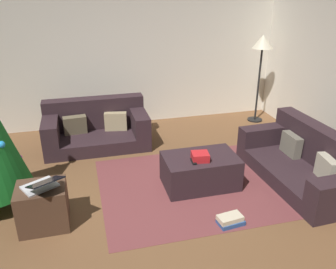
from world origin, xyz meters
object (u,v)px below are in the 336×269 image
at_px(gift_box, 200,157).
at_px(laptop, 42,185).
at_px(couch_right, 306,162).
at_px(tv_remote, 193,161).
at_px(couch_left, 96,128).
at_px(corner_lamp, 262,48).
at_px(side_table, 43,206).
at_px(ottoman, 200,171).
at_px(book_stack, 230,220).

height_order(gift_box, laptop, laptop).
distance_m(couch_right, tv_remote, 1.57).
relative_size(couch_left, corner_lamp, 1.00).
relative_size(side_table, laptop, 0.98).
bearing_deg(ottoman, couch_right, -8.68).
height_order(ottoman, corner_lamp, corner_lamp).
height_order(couch_right, ottoman, couch_right).
bearing_deg(side_table, laptop, -60.95).
distance_m(tv_remote, side_table, 1.82).
bearing_deg(tv_remote, corner_lamp, 51.68).
bearing_deg(book_stack, side_table, 165.77).
bearing_deg(ottoman, gift_box, -114.89).
relative_size(couch_left, side_table, 3.13).
height_order(ottoman, gift_box, gift_box).
bearing_deg(tv_remote, ottoman, 44.94).
xyz_separation_m(ottoman, book_stack, (0.06, -0.87, -0.15)).
distance_m(gift_box, corner_lamp, 2.91).
relative_size(couch_right, corner_lamp, 1.16).
relative_size(couch_left, couch_right, 0.87).
relative_size(ottoman, side_table, 1.82).
bearing_deg(book_stack, gift_box, 96.98).
height_order(ottoman, side_table, side_table).
relative_size(tv_remote, corner_lamp, 0.10).
height_order(tv_remote, corner_lamp, corner_lamp).
xyz_separation_m(tv_remote, laptop, (-1.76, -0.31, 0.12)).
relative_size(tv_remote, side_table, 0.31).
bearing_deg(corner_lamp, ottoman, -132.77).
xyz_separation_m(gift_box, book_stack, (0.10, -0.78, -0.41)).
bearing_deg(corner_lamp, gift_box, -132.16).
height_order(laptop, corner_lamp, corner_lamp).
bearing_deg(ottoman, couch_left, 126.70).
bearing_deg(corner_lamp, side_table, -148.12).
xyz_separation_m(couch_left, book_stack, (1.28, -2.51, -0.23)).
xyz_separation_m(couch_left, couch_right, (2.64, -1.86, -0.02)).
distance_m(couch_left, laptop, 2.19).
height_order(couch_left, side_table, couch_left).
height_order(tv_remote, laptop, laptop).
distance_m(gift_box, side_table, 1.92).
xyz_separation_m(couch_left, ottoman, (1.22, -1.64, -0.08)).
bearing_deg(couch_left, laptop, 71.88).
xyz_separation_m(ottoman, gift_box, (-0.04, -0.09, 0.26)).
distance_m(ottoman, book_stack, 0.88).
relative_size(couch_left, ottoman, 1.71).
xyz_separation_m(couch_right, corner_lamp, (0.40, 2.18, 1.11)).
relative_size(couch_left, gift_box, 7.75).
bearing_deg(book_stack, ottoman, 93.65).
height_order(ottoman, laptop, laptop).
height_order(ottoman, book_stack, ottoman).
relative_size(gift_box, corner_lamp, 0.13).
height_order(book_stack, corner_lamp, corner_lamp).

